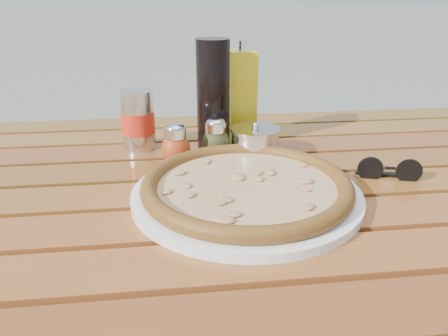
{
  "coord_description": "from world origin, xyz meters",
  "views": [
    {
      "loc": [
        -0.08,
        -0.65,
        1.06
      ],
      "look_at": [
        0.0,
        0.02,
        0.78
      ],
      "focal_mm": 35.0,
      "sensor_mm": 36.0,
      "label": 1
    }
  ],
  "objects": [
    {
      "name": "table",
      "position": [
        0.0,
        -0.0,
        0.67
      ],
      "size": [
        1.4,
        0.9,
        0.75
      ],
      "color": "#3B240D",
      "rests_on": "ground"
    },
    {
      "name": "plate",
      "position": [
        0.03,
        -0.04,
        0.76
      ],
      "size": [
        0.43,
        0.43,
        0.01
      ],
      "primitive_type": "cylinder",
      "rotation": [
        0.0,
        0.0,
        0.23
      ],
      "color": "white",
      "rests_on": "table"
    },
    {
      "name": "pizza",
      "position": [
        0.03,
        -0.04,
        0.77
      ],
      "size": [
        0.44,
        0.44,
        0.03
      ],
      "rotation": [
        0.0,
        0.0,
        0.45
      ],
      "color": "beige",
      "rests_on": "plate"
    },
    {
      "name": "pepper_shaker",
      "position": [
        -0.08,
        0.12,
        0.79
      ],
      "size": [
        0.06,
        0.06,
        0.08
      ],
      "rotation": [
        0.0,
        0.0,
        0.09
      ],
      "color": "#B13B14",
      "rests_on": "table"
    },
    {
      "name": "oregano_shaker",
      "position": [
        -0.0,
        0.15,
        0.79
      ],
      "size": [
        0.07,
        0.07,
        0.08
      ],
      "rotation": [
        0.0,
        0.0,
        -0.32
      ],
      "color": "#363B17",
      "rests_on": "table"
    },
    {
      "name": "dark_bottle",
      "position": [
        0.0,
        0.2,
        0.86
      ],
      "size": [
        0.09,
        0.09,
        0.22
      ],
      "primitive_type": "cylinder",
      "rotation": [
        0.0,
        0.0,
        -0.42
      ],
      "color": "black",
      "rests_on": "table"
    },
    {
      "name": "soda_can",
      "position": [
        -0.15,
        0.22,
        0.81
      ],
      "size": [
        0.07,
        0.07,
        0.12
      ],
      "rotation": [
        0.0,
        0.0,
        -0.0
      ],
      "color": "silver",
      "rests_on": "table"
    },
    {
      "name": "olive_oil_cruet",
      "position": [
        0.06,
        0.25,
        0.85
      ],
      "size": [
        0.06,
        0.06,
        0.21
      ],
      "rotation": [
        0.0,
        0.0,
        0.09
      ],
      "color": "gold",
      "rests_on": "table"
    },
    {
      "name": "parmesan_tin",
      "position": [
        0.08,
        0.14,
        0.78
      ],
      "size": [
        0.12,
        0.12,
        0.07
      ],
      "rotation": [
        0.0,
        0.0,
        -0.32
      ],
      "color": "silver",
      "rests_on": "table"
    },
    {
      "name": "sunglasses",
      "position": [
        0.29,
        0.01,
        0.77
      ],
      "size": [
        0.11,
        0.05,
        0.04
      ],
      "rotation": [
        0.0,
        0.0,
        -0.28
      ],
      "color": "black",
      "rests_on": "table"
    }
  ]
}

